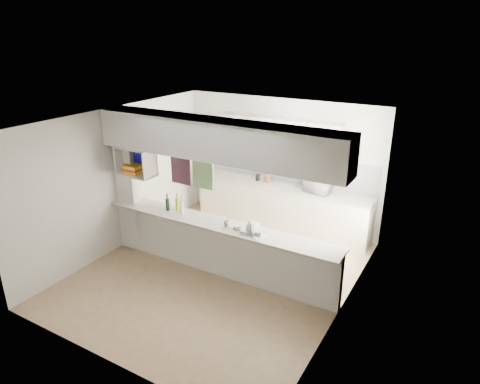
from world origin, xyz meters
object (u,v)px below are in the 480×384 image
Objects in this scene: bowl at (317,178)px; wine_bottles at (176,205)px; dish_rack at (255,229)px; microwave at (318,186)px.

wine_bottles reaches higher than bowl.
wine_bottles is (-1.75, -2.07, -0.17)m from bowl.
wine_bottles reaches higher than dish_rack.
bowl is 0.53× the size of dish_rack.
microwave is 1.12× the size of dish_rack.
wine_bottles is at bearing -171.56° from dish_rack.
microwave is at bearing 13.29° from bowl.
wine_bottles is (-1.57, 0.08, 0.04)m from dish_rack.
microwave reaches higher than dish_rack.
dish_rack is (-0.21, -2.16, -0.05)m from microwave.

